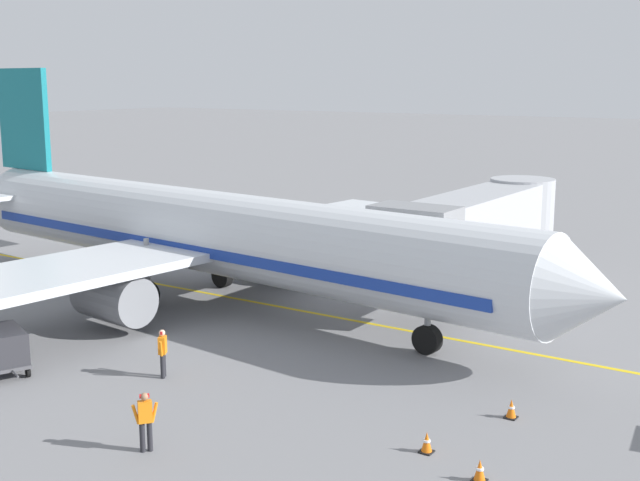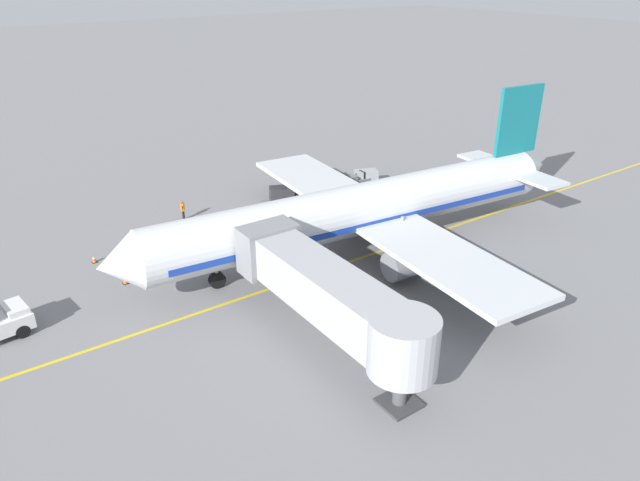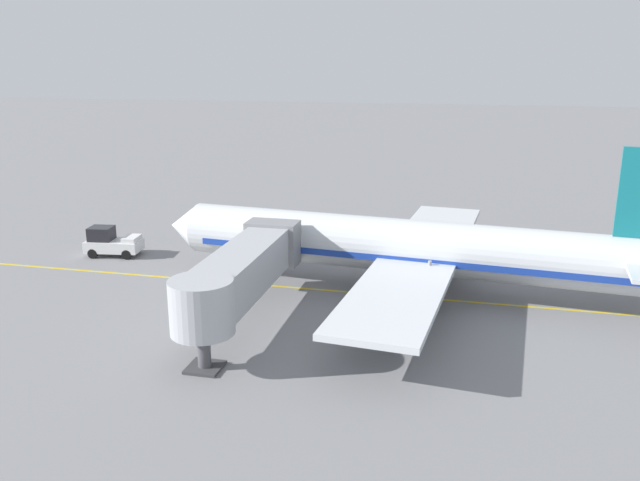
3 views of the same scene
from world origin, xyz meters
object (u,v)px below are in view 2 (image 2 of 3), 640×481
parked_airliner (364,209)px  baggage_cart_front (282,194)px  baggage_tug_trailing (355,182)px  jet_bridge (329,292)px  baggage_cart_third_in_train (337,182)px  ground_crew_wing_walker (183,209)px  baggage_cart_tail_end (366,177)px  safety_cone_wing_tip (94,259)px  safety_cone_nose_right (125,280)px  safety_cone_nose_left (124,256)px  baggage_tug_lead (296,185)px  ground_crew_loader (249,216)px  baggage_cart_second_in_train (312,188)px

parked_airliner → baggage_cart_front: 11.34m
baggage_tug_trailing → jet_bridge: bearing=138.4°
baggage_cart_third_in_train → ground_crew_wing_walker: 14.55m
jet_bridge → baggage_cart_tail_end: jet_bridge is taller
jet_bridge → baggage_cart_front: bearing=-24.8°
ground_crew_wing_walker → safety_cone_wing_tip: size_ratio=2.86×
parked_airliner → baggage_cart_tail_end: parked_airliner is taller
baggage_cart_third_in_train → safety_cone_nose_right: (-5.78, 21.86, -0.66)m
ground_crew_wing_walker → safety_cone_nose_left: (-4.22, 6.40, -0.66)m
ground_crew_wing_walker → safety_cone_wing_tip: (-3.47, 8.26, -0.66)m
baggage_tug_lead → ground_crew_loader: bearing=121.4°
safety_cone_wing_tip → safety_cone_nose_right: bearing=-169.1°
parked_airliner → ground_crew_loader: bearing=31.3°
ground_crew_wing_walker → baggage_tug_lead: bearing=-89.4°
baggage_cart_third_in_train → safety_cone_wing_tip: (-1.50, 22.68, -0.66)m
baggage_cart_second_in_train → ground_crew_wing_walker: size_ratio=1.74×
baggage_cart_third_in_train → baggage_cart_tail_end: same height
safety_cone_nose_right → baggage_cart_second_in_train: bearing=-73.1°
safety_cone_wing_tip → ground_crew_loader: bearing=-94.7°
ground_crew_loader → safety_cone_nose_left: (0.23, 10.12, -0.66)m
baggage_tug_lead → jet_bridge: bearing=151.4°
baggage_tug_trailing → safety_cone_nose_right: size_ratio=4.33×
baggage_tug_trailing → ground_crew_loader: bearing=99.0°
baggage_tug_lead → baggage_cart_third_in_train: bearing=-122.9°
parked_airliner → baggage_cart_second_in_train: 11.41m
parked_airliner → baggage_tug_trailing: (10.32, -7.40, -2.47)m
parked_airliner → baggage_cart_tail_end: 13.72m
baggage_cart_front → ground_crew_loader: size_ratio=1.74×
baggage_tug_trailing → safety_cone_wing_tip: (-1.00, 24.46, -0.42)m
baggage_cart_tail_end → ground_crew_loader: (-2.01, 13.79, 0.00)m
baggage_cart_third_in_train → safety_cone_wing_tip: baggage_cart_third_in_train is taller
jet_bridge → baggage_tug_lead: jet_bridge is taller
safety_cone_nose_right → baggage_cart_third_in_train: bearing=-75.2°
baggage_tug_trailing → safety_cone_nose_left: bearing=94.4°
parked_airliner → safety_cone_nose_right: size_ratio=63.31×
jet_bridge → ground_crew_loader: bearing=-13.9°
baggage_tug_trailing → baggage_cart_front: bearing=84.0°
baggage_cart_third_in_train → safety_cone_nose_left: size_ratio=4.99×
baggage_cart_second_in_train → baggage_cart_tail_end: same height
baggage_cart_second_in_train → baggage_cart_third_in_train: 2.78m
parked_airliner → safety_cone_wing_tip: 19.66m
baggage_tug_lead → safety_cone_wing_tip: baggage_tug_lead is taller
safety_cone_nose_left → safety_cone_wing_tip: bearing=68.1°
parked_airliner → baggage_cart_second_in_train: parked_airliner is taller
baggage_tug_trailing → baggage_cart_front: baggage_tug_trailing is taller
safety_cone_wing_tip → safety_cone_nose_left: bearing=-111.9°
safety_cone_nose_right → safety_cone_wing_tip: same height
baggage_cart_front → ground_crew_loader: 5.58m
baggage_tug_trailing → baggage_cart_second_in_train: 4.59m
safety_cone_nose_right → parked_airliner: bearing=-107.2°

